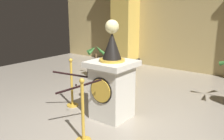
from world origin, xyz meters
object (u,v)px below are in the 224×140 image
Objects in this scene: stanchion_far at (83,120)px; pedestal_clock at (112,82)px; potted_palm_left at (96,67)px; stanchion_near at (72,90)px.

pedestal_clock is at bearing 101.04° from stanchion_far.
pedestal_clock is at bearing -43.64° from potted_palm_left.
pedestal_clock is 1.93× the size of potted_palm_left.
stanchion_far reaches higher than potted_palm_left.
stanchion_near is at bearing -61.24° from potted_palm_left.
stanchion_near reaches higher than stanchion_far.
stanchion_near is at bearing 142.27° from stanchion_far.
pedestal_clock is 1.08m from stanchion_near.
stanchion_far is (1.22, -0.94, -0.00)m from stanchion_near.
stanchion_near is 1.01× the size of stanchion_far.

